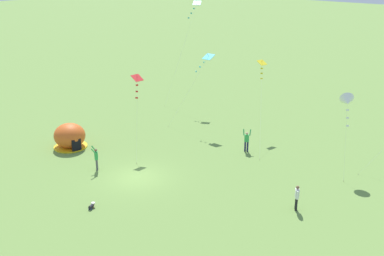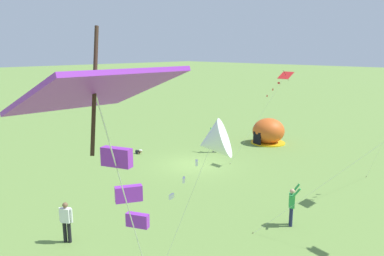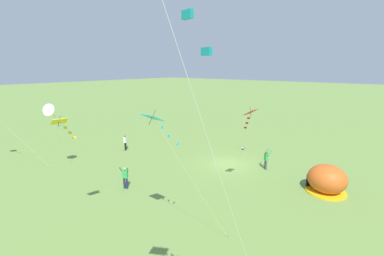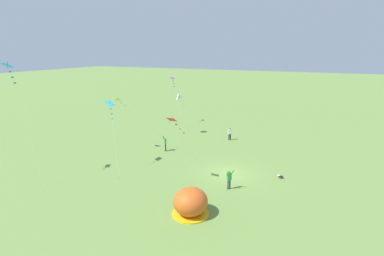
{
  "view_description": "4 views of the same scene",
  "coord_description": "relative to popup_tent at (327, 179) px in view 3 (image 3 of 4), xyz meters",
  "views": [
    {
      "loc": [
        22.3,
        -19.93,
        15.07
      ],
      "look_at": [
        1.78,
        4.18,
        3.14
      ],
      "focal_mm": 42.0,
      "sensor_mm": 36.0,
      "label": 1
    },
    {
      "loc": [
        17.55,
        16.91,
        7.75
      ],
      "look_at": [
        1.3,
        1.04,
        2.91
      ],
      "focal_mm": 35.0,
      "sensor_mm": 36.0,
      "label": 2
    },
    {
      "loc": [
        -11.8,
        20.05,
        9.02
      ],
      "look_at": [
        2.67,
        2.15,
        3.54
      ],
      "focal_mm": 24.0,
      "sensor_mm": 36.0,
      "label": 3
    },
    {
      "loc": [
        -26.92,
        -8.3,
        12.09
      ],
      "look_at": [
        2.1,
        5.07,
        3.68
      ],
      "focal_mm": 28.0,
      "sensor_mm": 36.0,
      "label": 4
    }
  ],
  "objects": [
    {
      "name": "ground_plane",
      "position": [
        8.56,
        -0.28,
        -1.0
      ],
      "size": [
        300.0,
        300.0,
        0.0
      ],
      "primitive_type": "plane",
      "color": "olive"
    },
    {
      "name": "popup_tent",
      "position": [
        0.0,
        0.0,
        0.0
      ],
      "size": [
        2.81,
        2.81,
        2.1
      ],
      "color": "#D8591E",
      "rests_on": "ground"
    },
    {
      "name": "person_arms_raised",
      "position": [
        11.96,
        8.99,
        0.0
      ],
      "size": [
        0.72,
        0.66,
        1.89
      ],
      "color": "#1E2347",
      "rests_on": "ground"
    },
    {
      "name": "toddler_crawling",
      "position": [
        9.54,
        -5.15,
        -0.82
      ],
      "size": [
        0.36,
        0.55,
        0.32
      ],
      "color": "black",
      "rests_on": "ground"
    },
    {
      "name": "kite_cyan",
      "position": [
        5.51,
        11.62,
        5.48
      ],
      "size": [
        3.15,
        3.17,
        7.1
      ],
      "color": "silver",
      "rests_on": "ground"
    },
    {
      "name": "person_center_field",
      "position": [
        5.25,
        -1.33,
        0.0
      ],
      "size": [
        0.71,
        0.69,
        1.89
      ],
      "color": "#4C4C51",
      "rests_on": "ground"
    },
    {
      "name": "person_far_back",
      "position": [
        19.66,
        3.22,
        -0.03
      ],
      "size": [
        0.41,
        0.51,
        1.72
      ],
      "color": "black",
      "rests_on": "ground"
    },
    {
      "name": "kite_white",
      "position": [
        19.31,
        10.69,
        4.47
      ],
      "size": [
        1.82,
        2.41,
        6.07
      ],
      "color": "silver",
      "rests_on": "ground"
    },
    {
      "name": "kite_yellow",
      "position": [
        10.03,
        13.9,
        5.06
      ],
      "size": [
        4.34,
        6.4,
        6.66
      ],
      "color": "silver",
      "rests_on": "ground"
    },
    {
      "name": "kite_red",
      "position": [
        4.58,
        3.79,
        4.78
      ],
      "size": [
        2.7,
        3.02,
        6.39
      ],
      "color": "silver",
      "rests_on": "ground"
    }
  ]
}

